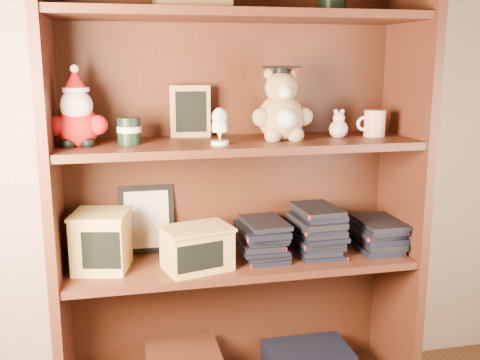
{
  "coord_description": "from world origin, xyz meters",
  "views": [
    {
      "loc": [
        -0.17,
        -0.44,
        1.21
      ],
      "look_at": [
        0.21,
        1.3,
        0.82
      ],
      "focal_mm": 42.0,
      "sensor_mm": 36.0,
      "label": 1
    }
  ],
  "objects_px": {
    "bookcase": "(236,189)",
    "teacher_mug": "(374,123)",
    "treats_box": "(101,241)",
    "grad_teddy_bear": "(282,111)"
  },
  "relations": [
    {
      "from": "bookcase",
      "to": "teacher_mug",
      "type": "bearing_deg",
      "value": -6.19
    },
    {
      "from": "treats_box",
      "to": "grad_teddy_bear",
      "type": "bearing_deg",
      "value": -0.64
    },
    {
      "from": "bookcase",
      "to": "teacher_mug",
      "type": "distance_m",
      "value": 0.52
    },
    {
      "from": "bookcase",
      "to": "teacher_mug",
      "type": "height_order",
      "value": "bookcase"
    },
    {
      "from": "bookcase",
      "to": "treats_box",
      "type": "distance_m",
      "value": 0.47
    },
    {
      "from": "grad_teddy_bear",
      "to": "treats_box",
      "type": "bearing_deg",
      "value": 179.36
    },
    {
      "from": "treats_box",
      "to": "bookcase",
      "type": "bearing_deg",
      "value": 6.56
    },
    {
      "from": "grad_teddy_bear",
      "to": "teacher_mug",
      "type": "bearing_deg",
      "value": 1.28
    },
    {
      "from": "grad_teddy_bear",
      "to": "treats_box",
      "type": "distance_m",
      "value": 0.71
    },
    {
      "from": "teacher_mug",
      "to": "treats_box",
      "type": "xyz_separation_m",
      "value": [
        -0.91,
        -0.0,
        -0.35
      ]
    }
  ]
}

